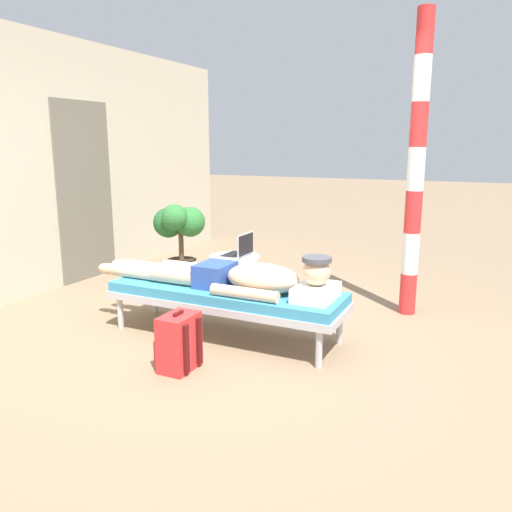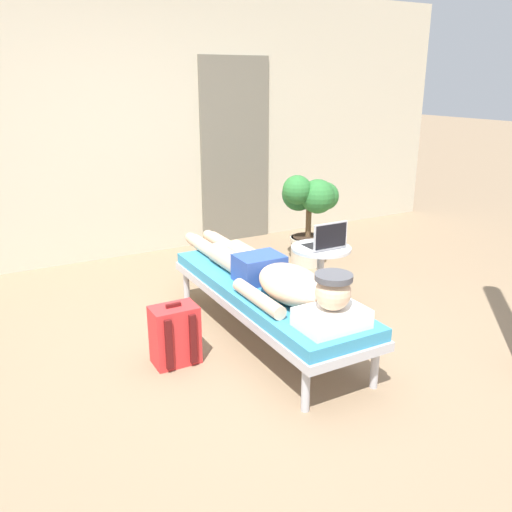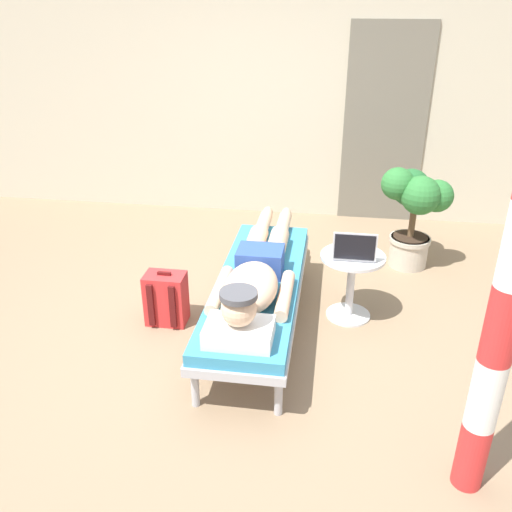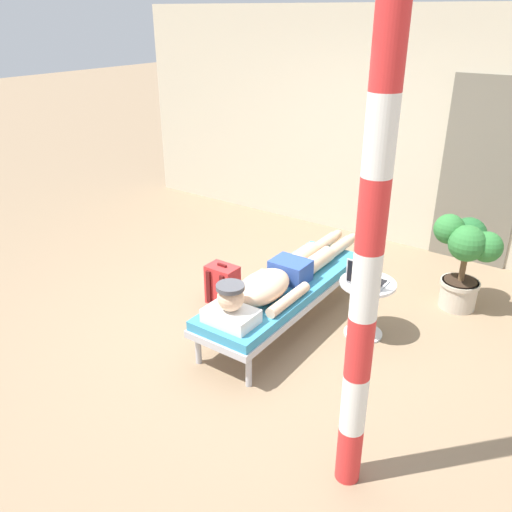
% 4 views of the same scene
% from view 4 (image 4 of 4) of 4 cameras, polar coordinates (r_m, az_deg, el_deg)
% --- Properties ---
extents(ground_plane, '(40.00, 40.00, 0.00)m').
position_cam_4_polar(ground_plane, '(4.85, 0.09, -7.74)').
color(ground_plane, '#8C7256').
extents(house_wall_back, '(7.60, 0.20, 2.70)m').
position_cam_4_polar(house_wall_back, '(6.53, 15.39, 12.90)').
color(house_wall_back, beige).
rests_on(house_wall_back, ground).
extents(house_door_panel, '(0.84, 0.03, 2.04)m').
position_cam_4_polar(house_door_panel, '(6.25, 23.04, 8.15)').
color(house_door_panel, '#6D6759').
rests_on(house_door_panel, ground).
extents(lounge_chair, '(0.60, 1.99, 0.42)m').
position_cam_4_polar(lounge_chair, '(4.73, 3.07, -3.80)').
color(lounge_chair, '#B7B7BC').
rests_on(lounge_chair, ground).
extents(person_reclining, '(0.53, 2.17, 0.33)m').
position_cam_4_polar(person_reclining, '(4.57, 2.41, -2.41)').
color(person_reclining, white).
rests_on(person_reclining, lounge_chair).
extents(side_table, '(0.48, 0.48, 0.52)m').
position_cam_4_polar(side_table, '(4.68, 11.81, -4.58)').
color(side_table, silver).
rests_on(side_table, ground).
extents(laptop, '(0.31, 0.24, 0.23)m').
position_cam_4_polar(laptop, '(4.53, 11.79, -2.36)').
color(laptop, silver).
rests_on(laptop, side_table).
extents(backpack, '(0.30, 0.26, 0.42)m').
position_cam_4_polar(backpack, '(5.15, -3.59, -3.14)').
color(backpack, red).
rests_on(backpack, ground).
extents(potted_plant, '(0.63, 0.59, 0.93)m').
position_cam_4_polar(potted_plant, '(5.28, 21.65, 0.39)').
color(potted_plant, '#BFB29E').
rests_on(potted_plant, ground).
extents(porch_post, '(0.15, 0.15, 2.68)m').
position_cam_4_polar(porch_post, '(2.77, 11.75, -3.10)').
color(porch_post, red).
rests_on(porch_post, ground).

